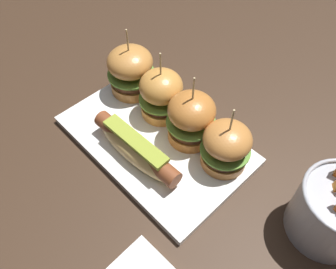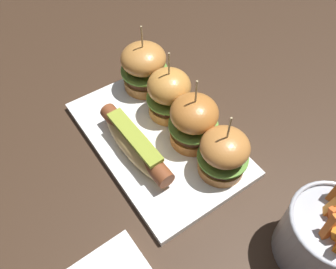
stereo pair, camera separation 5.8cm
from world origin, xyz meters
TOP-DOWN VIEW (x-y plane):
  - ground_plane at (0.00, 0.00)m, footprint 3.00×3.00m
  - platter_main at (0.00, 0.00)m, footprint 0.34×0.22m
  - hot_dog at (0.01, -0.05)m, footprint 0.19×0.05m
  - slider_far_left at (-0.13, 0.05)m, footprint 0.09×0.09m
  - slider_center_left at (-0.04, 0.05)m, footprint 0.09×0.09m
  - slider_center_right at (0.04, 0.05)m, footprint 0.09×0.09m
  - slider_far_right at (0.12, 0.05)m, footprint 0.09×0.09m
  - fries_bucket at (0.31, 0.08)m, footprint 0.12×0.12m

SIDE VIEW (x-z plane):
  - ground_plane at x=0.00m, z-range 0.00..0.00m
  - platter_main at x=0.00m, z-range 0.00..0.01m
  - hot_dog at x=0.01m, z-range 0.01..0.06m
  - fries_bucket at x=0.31m, z-range -0.02..0.13m
  - slider_far_right at x=0.12m, z-range -0.01..0.12m
  - slider_center_left at x=-0.04m, z-range -0.01..0.13m
  - slider_far_left at x=-0.13m, z-range -0.01..0.14m
  - slider_center_right at x=0.04m, z-range -0.01..0.14m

